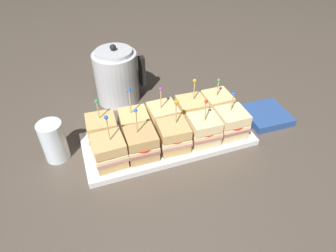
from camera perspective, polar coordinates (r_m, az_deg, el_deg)
The scene contains 15 objects.
ground_plane at distance 0.90m, azimuth -0.00°, elevation -2.93°, with size 6.00×6.00×0.00m, color #4C4238.
serving_platter at distance 0.89m, azimuth -0.00°, elevation -2.51°, with size 0.49×0.20×0.02m.
sandwich_front_far_left at distance 0.80m, azimuth -11.11°, elevation -4.76°, with size 0.09×0.09×0.16m.
sandwich_front_left at distance 0.81m, azimuth -5.12°, elevation -3.42°, with size 0.09×0.09×0.16m.
sandwich_front_center at distance 0.83m, azimuth 1.15°, elevation -1.91°, with size 0.09×0.09×0.15m.
sandwich_front_right at distance 0.85m, azimuth 6.79°, elevation -0.70°, with size 0.09×0.09×0.15m.
sandwich_front_far_right at distance 0.89m, azimuth 11.93°, elevation 0.57°, with size 0.09×0.09×0.14m.
sandwich_back_far_left at distance 0.87m, azimuth -12.42°, elevation -0.79°, with size 0.09×0.09×0.14m.
sandwich_back_left at distance 0.87m, azimuth -6.45°, elevation 0.40°, with size 0.09×0.09×0.16m.
sandwich_back_center at distance 0.89m, azimuth -1.02°, elevation 1.58°, with size 0.09×0.09×0.15m.
sandwich_back_right at distance 0.92m, azimuth 4.42°, elevation 2.85°, with size 0.09×0.09×0.15m.
sandwich_back_far_right at distance 0.95m, azimuth 9.21°, elevation 3.89°, with size 0.08×0.09×0.14m.
kettle_steel at distance 1.04m, azimuth -9.72°, elevation 9.33°, with size 0.17×0.15×0.20m.
drinking_glass at distance 0.87m, azimuth -20.94°, elevation -2.73°, with size 0.07×0.07×0.12m.
napkin_stack at distance 1.02m, azimuth 18.20°, elevation 1.94°, with size 0.14×0.14×0.02m.
Camera 1 is at (-0.22, -0.62, 0.61)m, focal length 32.00 mm.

